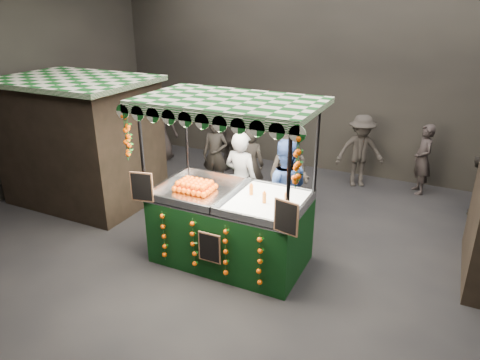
% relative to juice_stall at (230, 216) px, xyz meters
% --- Properties ---
extents(ground, '(12.00, 12.00, 0.00)m').
position_rel_juice_stall_xyz_m(ground, '(0.46, -0.09, -0.84)').
color(ground, black).
rests_on(ground, ground).
extents(market_hall, '(12.10, 10.10, 5.05)m').
position_rel_juice_stall_xyz_m(market_hall, '(0.46, -0.09, 2.55)').
color(market_hall, black).
rests_on(market_hall, ground).
extents(neighbour_stall_left, '(3.00, 2.20, 2.60)m').
position_rel_juice_stall_xyz_m(neighbour_stall_left, '(-3.94, 0.91, 0.47)').
color(neighbour_stall_left, black).
rests_on(neighbour_stall_left, ground).
extents(juice_stall, '(2.79, 1.64, 2.70)m').
position_rel_juice_stall_xyz_m(juice_stall, '(0.00, 0.00, 0.00)').
color(juice_stall, black).
rests_on(juice_stall, ground).
extents(vendor_grey, '(0.74, 0.54, 1.87)m').
position_rel_juice_stall_xyz_m(vendor_grey, '(-0.37, 1.18, 0.10)').
color(vendor_grey, gray).
rests_on(vendor_grey, ground).
extents(vendor_blue, '(1.10, 0.99, 1.86)m').
position_rel_juice_stall_xyz_m(vendor_blue, '(0.48, 1.13, 0.10)').
color(vendor_blue, navy).
rests_on(vendor_blue, ground).
extents(shopper_0, '(0.64, 0.47, 1.62)m').
position_rel_juice_stall_xyz_m(shopper_0, '(-1.70, 2.61, -0.03)').
color(shopper_0, black).
rests_on(shopper_0, ground).
extents(shopper_1, '(0.99, 0.84, 1.80)m').
position_rel_juice_stall_xyz_m(shopper_1, '(0.37, 1.71, 0.06)').
color(shopper_1, '#2E2925').
rests_on(shopper_1, ground).
extents(shopper_2, '(1.00, 0.42, 1.71)m').
position_rel_juice_stall_xyz_m(shopper_2, '(-1.87, 3.75, 0.02)').
color(shopper_2, black).
rests_on(shopper_2, ground).
extents(shopper_3, '(1.25, 1.03, 1.68)m').
position_rel_juice_stall_xyz_m(shopper_3, '(1.20, 4.18, 0.00)').
color(shopper_3, '#2B2723').
rests_on(shopper_3, ground).
extents(shopper_4, '(0.99, 0.69, 1.94)m').
position_rel_juice_stall_xyz_m(shopper_4, '(-4.04, 3.77, 0.13)').
color(shopper_4, black).
rests_on(shopper_4, ground).
extents(shopper_6, '(0.58, 0.68, 1.57)m').
position_rel_juice_stall_xyz_m(shopper_6, '(2.53, 4.36, -0.05)').
color(shopper_6, '#2D2524').
rests_on(shopper_6, ground).
extents(shopper_7, '(0.64, 0.49, 1.60)m').
position_rel_juice_stall_xyz_m(shopper_7, '(-0.74, 2.39, -0.04)').
color(shopper_7, black).
rests_on(shopper_7, ground).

